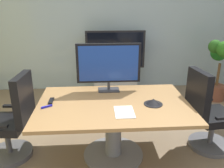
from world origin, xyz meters
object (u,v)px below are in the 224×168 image
at_px(conference_table, 113,117).
at_px(tv_monitor, 109,65).
at_px(potted_plant, 221,61).
at_px(remote_control, 51,101).
at_px(conference_phone, 153,102).
at_px(office_chair_right, 207,117).
at_px(wall_display_unit, 115,72).
at_px(office_chair_left, 13,124).

relative_size(conference_table, tv_monitor, 2.14).
distance_m(tv_monitor, potted_plant, 2.56).
xyz_separation_m(potted_plant, remote_control, (-2.92, -1.57, -0.03)).
relative_size(tv_monitor, conference_phone, 3.82).
bearing_deg(conference_phone, conference_table, 171.56).
bearing_deg(office_chair_right, potted_plant, -37.83).
xyz_separation_m(wall_display_unit, potted_plant, (1.98, -0.51, 0.34)).
bearing_deg(conference_phone, office_chair_left, 175.40).
bearing_deg(wall_display_unit, tv_monitor, -97.46).
bearing_deg(potted_plant, remote_control, -151.69).
bearing_deg(office_chair_right, office_chair_left, 83.59).
xyz_separation_m(office_chair_right, potted_plant, (0.95, 1.58, 0.32)).
bearing_deg(conference_table, tv_monitor, 94.48).
xyz_separation_m(office_chair_right, tv_monitor, (-1.26, 0.33, 0.64)).
bearing_deg(wall_display_unit, office_chair_left, -124.00).
relative_size(office_chair_left, potted_plant, 0.84).
bearing_deg(wall_display_unit, conference_table, -95.17).
xyz_separation_m(tv_monitor, potted_plant, (2.21, 1.25, -0.32)).
bearing_deg(remote_control, potted_plant, 28.57).
xyz_separation_m(conference_table, conference_phone, (0.46, -0.07, 0.22)).
distance_m(conference_table, conference_phone, 0.52).
bearing_deg(remote_control, wall_display_unit, 65.92).
relative_size(conference_table, office_chair_right, 1.65).
relative_size(conference_table, potted_plant, 1.39).
bearing_deg(office_chair_left, conference_phone, 89.86).
xyz_separation_m(conference_table, wall_display_unit, (0.20, 2.18, -0.10)).
xyz_separation_m(tv_monitor, wall_display_unit, (0.23, 1.76, -0.65)).
xyz_separation_m(wall_display_unit, remote_control, (-0.94, -2.09, 0.30)).
distance_m(conference_table, office_chair_left, 1.23).
relative_size(potted_plant, conference_phone, 5.89).
bearing_deg(office_chair_left, office_chair_right, 94.96).
bearing_deg(conference_table, wall_display_unit, 84.83).
relative_size(office_chair_right, wall_display_unit, 0.83).
bearing_deg(potted_plant, office_chair_left, -154.81).
relative_size(tv_monitor, wall_display_unit, 0.64).
bearing_deg(conference_phone, potted_plant, 45.42).
bearing_deg(office_chair_right, conference_phone, 94.73).
bearing_deg(potted_plant, office_chair_right, -120.92).
height_order(tv_monitor, potted_plant, tv_monitor).
height_order(conference_table, wall_display_unit, wall_display_unit).
height_order(wall_display_unit, remote_control, wall_display_unit).
relative_size(conference_table, remote_control, 10.56).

